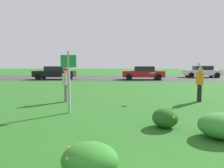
% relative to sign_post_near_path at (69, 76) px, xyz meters
% --- Properties ---
extents(ground_plane, '(120.00, 120.00, 0.00)m').
position_rel_sign_post_near_path_xyz_m(ground_plane, '(2.79, 6.19, -1.35)').
color(ground_plane, '#26601E').
extents(highway_strip, '(120.00, 9.17, 0.01)m').
position_rel_sign_post_near_path_xyz_m(highway_strip, '(2.79, 19.08, -1.35)').
color(highway_strip, '#38383A').
rests_on(highway_strip, ground).
extents(highway_center_stripe, '(120.00, 0.16, 0.00)m').
position_rel_sign_post_near_path_xyz_m(highway_center_stripe, '(2.79, 19.08, -1.34)').
color(highway_center_stripe, yellow).
rests_on(highway_center_stripe, ground).
extents(daylily_clump_front_right, '(0.72, 0.77, 0.56)m').
position_rel_sign_post_near_path_xyz_m(daylily_clump_front_right, '(3.11, -1.73, -1.09)').
color(daylily_clump_front_right, '#1E5619').
rests_on(daylily_clump_front_right, ground).
extents(daylily_clump_mid_right, '(0.91, 0.80, 0.54)m').
position_rel_sign_post_near_path_xyz_m(daylily_clump_mid_right, '(1.40, -4.61, -1.08)').
color(daylily_clump_mid_right, '#2D7526').
rests_on(daylily_clump_mid_right, ground).
extents(daylily_clump_front_center, '(1.11, 1.09, 0.61)m').
position_rel_sign_post_near_path_xyz_m(daylily_clump_front_center, '(4.30, -2.60, -1.05)').
color(daylily_clump_front_center, '#337F2D').
rests_on(daylily_clump_front_center, ground).
extents(sign_post_near_path, '(0.56, 0.10, 2.22)m').
position_rel_sign_post_near_path_xyz_m(sign_post_near_path, '(0.00, 0.00, 0.00)').
color(sign_post_near_path, '#93969B').
rests_on(sign_post_near_path, ground).
extents(person_thrower_red_cap_gray_shirt, '(0.45, 0.50, 1.70)m').
position_rel_sign_post_near_path_xyz_m(person_thrower_red_cap_gray_shirt, '(-0.69, 2.35, -0.41)').
color(person_thrower_red_cap_gray_shirt, '#B2B2B7').
rests_on(person_thrower_red_cap_gray_shirt, ground).
extents(person_catcher_orange_shirt, '(0.38, 0.50, 1.83)m').
position_rel_sign_post_near_path_xyz_m(person_catcher_orange_shirt, '(5.52, 2.67, -0.40)').
color(person_catcher_orange_shirt, orange).
rests_on(person_catcher_orange_shirt, ground).
extents(frisbee_pale_blue, '(0.24, 0.24, 0.09)m').
position_rel_sign_post_near_path_xyz_m(frisbee_pale_blue, '(3.32, 2.69, -0.02)').
color(frisbee_pale_blue, '#ADD6E5').
extents(car_white_center_left, '(4.50, 2.00, 1.45)m').
position_rel_sign_post_near_path_xyz_m(car_white_center_left, '(11.96, 21.14, -0.61)').
color(car_white_center_left, silver).
rests_on(car_white_center_left, ground).
extents(car_red_center_right, '(4.50, 2.00, 1.45)m').
position_rel_sign_post_near_path_xyz_m(car_red_center_right, '(4.22, 17.02, -0.61)').
color(car_red_center_right, maroon).
rests_on(car_red_center_right, ground).
extents(car_black_rightmost, '(4.50, 2.00, 1.45)m').
position_rel_sign_post_near_path_xyz_m(car_black_rightmost, '(-5.57, 17.02, -0.61)').
color(car_black_rightmost, black).
rests_on(car_black_rightmost, ground).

